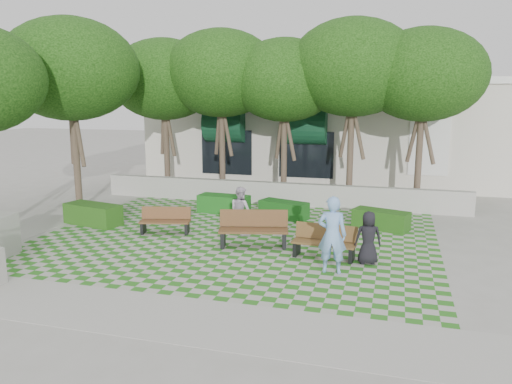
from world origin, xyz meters
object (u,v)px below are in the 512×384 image
(bench_west, at_px, (165,221))
(hedge_west, at_px, (93,214))
(hedge_midright, at_px, (284,210))
(hedge_midleft, at_px, (224,204))
(hedge_east, at_px, (381,220))
(person_white, at_px, (241,211))
(person_blue, at_px, (332,235))
(person_dark, at_px, (368,238))
(bench_east, at_px, (325,242))
(bench_mid, at_px, (254,229))

(bench_west, distance_m, hedge_west, 2.92)
(hedge_midright, relative_size, hedge_midleft, 0.92)
(bench_west, bearing_deg, hedge_east, 6.40)
(person_white, bearing_deg, hedge_midright, -73.64)
(person_blue, distance_m, person_dark, 1.29)
(person_blue, bearing_deg, hedge_midright, -67.56)
(hedge_midright, distance_m, hedge_midleft, 2.38)
(person_dark, bearing_deg, hedge_midleft, -51.40)
(hedge_midright, bearing_deg, hedge_west, -156.31)
(person_dark, bearing_deg, hedge_east, -105.79)
(hedge_east, xyz_separation_m, hedge_west, (-9.53, -2.08, 0.04))
(hedge_east, bearing_deg, person_white, -156.48)
(bench_east, relative_size, hedge_midleft, 0.92)
(hedge_midright, bearing_deg, bench_east, -63.25)
(bench_east, xyz_separation_m, hedge_east, (1.37, 3.51, -0.12))
(hedge_west, bearing_deg, hedge_east, 12.33)
(hedge_west, xyz_separation_m, person_white, (5.25, 0.22, 0.42))
(hedge_midleft, xyz_separation_m, person_dark, (5.60, -4.49, 0.37))
(hedge_midright, bearing_deg, person_blue, -65.29)
(bench_east, bearing_deg, hedge_west, 175.52)
(bench_mid, distance_m, person_dark, 3.38)
(bench_mid, relative_size, person_blue, 1.08)
(bench_west, relative_size, hedge_midright, 0.95)
(hedge_midright, relative_size, person_white, 1.14)
(bench_west, distance_m, hedge_midleft, 3.35)
(bench_mid, distance_m, hedge_east, 4.64)
(hedge_west, xyz_separation_m, person_dark, (9.33, -1.60, 0.35))
(person_dark, xyz_separation_m, person_white, (-4.07, 1.82, 0.07))
(hedge_midright, relative_size, person_blue, 0.90)
(bench_east, relative_size, person_dark, 1.25)
(hedge_midright, bearing_deg, hedge_midleft, 174.65)
(hedge_east, bearing_deg, bench_mid, -139.36)
(bench_east, bearing_deg, person_dark, -2.97)
(hedge_midleft, bearing_deg, person_blue, -48.77)
(bench_west, relative_size, hedge_east, 0.93)
(bench_east, relative_size, hedge_west, 0.87)
(hedge_west, bearing_deg, bench_west, -6.86)
(bench_mid, bearing_deg, hedge_west, 156.78)
(bench_east, relative_size, person_white, 1.14)
(person_white, bearing_deg, hedge_midleft, -24.98)
(hedge_east, height_order, person_blue, person_blue)
(person_blue, xyz_separation_m, person_dark, (0.83, 0.95, -0.27))
(bench_west, relative_size, person_white, 1.08)
(hedge_midright, bearing_deg, person_white, -108.98)
(hedge_east, distance_m, hedge_west, 9.75)
(hedge_midright, bearing_deg, bench_mid, -91.32)
(hedge_midright, xyz_separation_m, hedge_west, (-6.10, -2.68, 0.05))
(bench_east, bearing_deg, person_white, 155.91)
(bench_west, distance_m, hedge_east, 7.07)
(hedge_midright, xyz_separation_m, person_dark, (3.23, -4.27, 0.40))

